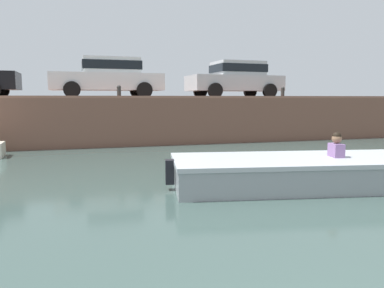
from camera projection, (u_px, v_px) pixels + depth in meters
name	position (u px, v px, depth m)	size (l,w,h in m)	color
ground_plane	(180.00, 188.00, 7.13)	(400.00, 400.00, 0.00)	#384C47
far_quay_wall	(126.00, 118.00, 15.88)	(60.00, 6.00, 1.69)	brown
far_wall_coping	(135.00, 97.00, 13.02)	(60.00, 0.24, 0.08)	#925F4C
motorboat_passing	(312.00, 172.00, 7.22)	(5.96, 2.60, 1.05)	#93999E
car_left_inner_white	(109.00, 76.00, 14.58)	(4.26, 2.03, 1.54)	white
car_centre_silver	(235.00, 78.00, 16.05)	(4.01, 2.08, 1.54)	#B7BABC
mooring_bollard_mid	(119.00, 91.00, 12.98)	(0.15, 0.15, 0.45)	#2D2B28
mooring_bollard_east	(283.00, 92.00, 14.73)	(0.15, 0.15, 0.45)	#2D2B28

